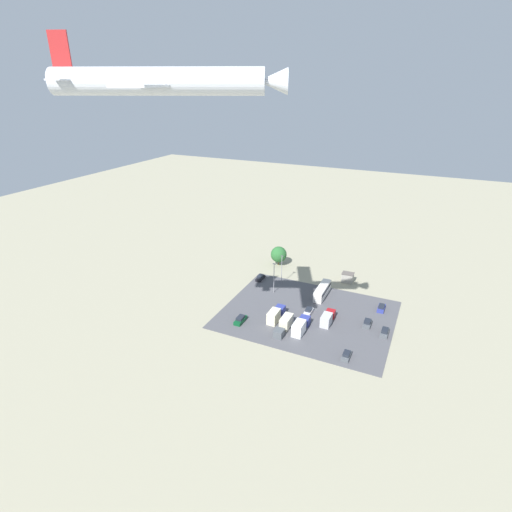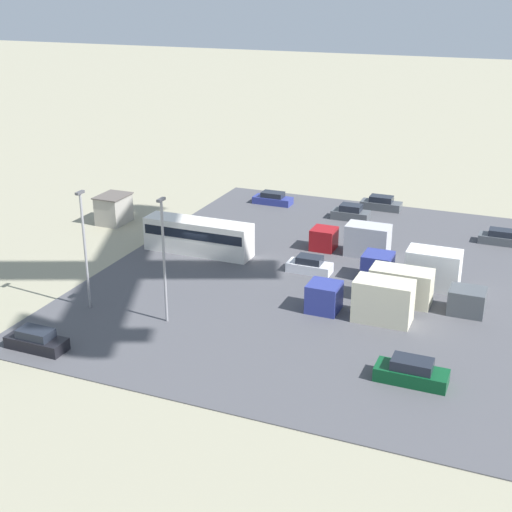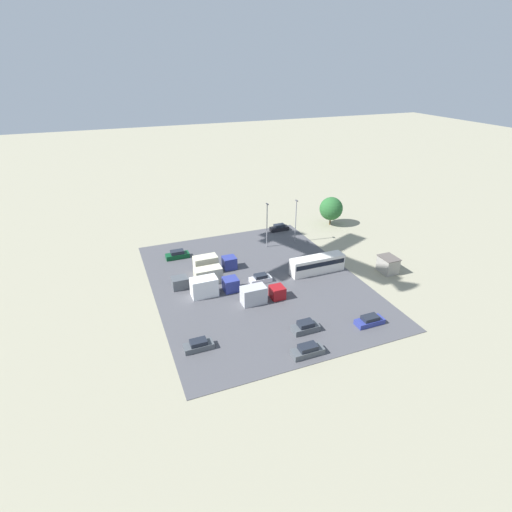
% 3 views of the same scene
% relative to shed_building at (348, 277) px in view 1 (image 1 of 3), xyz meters
% --- Properties ---
extents(ground_plane, '(400.00, 400.00, 0.00)m').
position_rel_shed_building_xyz_m(ground_plane, '(5.47, 13.02, -1.57)').
color(ground_plane, gray).
extents(parking_lot_surface, '(46.36, 36.53, 0.08)m').
position_rel_shed_building_xyz_m(parking_lot_surface, '(5.47, 24.84, -1.53)').
color(parking_lot_surface, '#4C4C51').
rests_on(parking_lot_surface, ground).
extents(shed_building, '(3.77, 2.97, 3.11)m').
position_rel_shed_building_xyz_m(shed_building, '(0.00, 0.00, 0.00)').
color(shed_building, '#9E998E').
rests_on(shed_building, ground).
extents(bus, '(2.61, 10.62, 3.25)m').
position_rel_shed_building_xyz_m(bus, '(4.82, 12.68, 0.27)').
color(bus, silver).
rests_on(bus, ground).
extents(parked_car_0, '(1.90, 4.73, 1.65)m').
position_rel_shed_building_xyz_m(parked_car_0, '(20.74, 36.21, -0.80)').
color(parked_car_0, '#0C4723').
rests_on(parked_car_0, ground).
extents(parked_car_1, '(1.79, 4.00, 1.50)m').
position_rel_shed_building_xyz_m(parked_car_1, '(5.38, 24.09, -0.86)').
color(parked_car_1, silver).
rests_on(parked_car_1, ground).
extents(parked_car_2, '(1.84, 4.58, 1.56)m').
position_rel_shed_building_xyz_m(parked_car_2, '(-15.66, 25.72, -0.83)').
color(parked_car_2, '#4C5156').
rests_on(parked_car_2, ground).
extents(parked_car_3, '(1.75, 4.48, 1.52)m').
position_rel_shed_building_xyz_m(parked_car_3, '(26.43, 10.63, -0.85)').
color(parked_car_3, black).
rests_on(parked_car_3, ground).
extents(parked_car_4, '(1.96, 4.09, 1.65)m').
position_rel_shed_building_xyz_m(parked_car_4, '(-10.81, 23.46, -0.80)').
color(parked_car_4, '#4C5156').
rests_on(parked_car_4, ground).
extents(parked_car_5, '(1.87, 4.55, 1.42)m').
position_rel_shed_building_xyz_m(parked_car_5, '(-12.91, 13.47, -0.89)').
color(parked_car_5, navy).
rests_on(parked_car_5, ground).
extents(parked_car_6, '(1.78, 4.18, 1.47)m').
position_rel_shed_building_xyz_m(parked_car_6, '(-8.93, 39.37, -0.87)').
color(parked_car_6, '#4C5156').
rests_on(parked_car_6, ground).
extents(parked_truck_0, '(2.37, 9.09, 2.90)m').
position_rel_shed_building_xyz_m(parked_truck_0, '(8.71, 34.46, -0.16)').
color(parked_truck_0, '#4C5156').
rests_on(parked_truck_0, ground).
extents(parked_truck_1, '(2.39, 7.53, 3.01)m').
position_rel_shed_building_xyz_m(parked_truck_1, '(-0.73, 26.62, -0.11)').
color(parked_truck_1, maroon).
rests_on(parked_truck_1, ground).
extents(parked_truck_2, '(2.57, 8.27, 3.32)m').
position_rel_shed_building_xyz_m(parked_truck_2, '(4.57, 33.50, 0.03)').
color(parked_truck_2, navy).
rests_on(parked_truck_2, ground).
extents(parked_truck_3, '(2.46, 8.19, 3.33)m').
position_rel_shed_building_xyz_m(parked_truck_3, '(12.59, 31.06, 0.04)').
color(parked_truck_3, navy).
rests_on(parked_truck_3, ground).
extents(tree_near_shed, '(5.63, 5.63, 6.97)m').
position_rel_shed_building_xyz_m(tree_near_shed, '(25.35, -2.66, 2.58)').
color(tree_near_shed, brown).
rests_on(tree_near_shed, ground).
extents(light_pole_lot_centre, '(0.90, 0.28, 9.67)m').
position_rel_shed_building_xyz_m(light_pole_lot_centre, '(19.18, 10.13, 3.79)').
color(light_pole_lot_centre, gray).
rests_on(light_pole_lot_centre, ground).
extents(light_pole_lot_edge, '(0.90, 0.28, 9.85)m').
position_rel_shed_building_xyz_m(light_pole_lot_edge, '(18.98, 17.04, 3.88)').
color(light_pole_lot_edge, gray).
rests_on(light_pole_lot_edge, ground).
extents(airplane, '(33.59, 27.82, 8.66)m').
position_rel_shed_building_xyz_m(airplane, '(16.56, 65.83, 58.34)').
color(airplane, silver).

